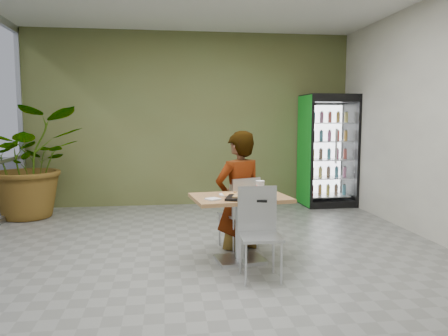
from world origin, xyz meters
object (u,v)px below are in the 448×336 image
Objects in this scene: soda_cup at (260,189)px; beverage_fridge at (328,150)px; cafeteria_tray at (247,198)px; chair_far at (242,207)px; potted_plant at (30,162)px; seated_woman at (239,202)px; dining_table at (240,215)px; chair_near at (259,225)px.

beverage_fridge is at bearing 57.44° from soda_cup.
cafeteria_tray is at bearing -135.78° from soda_cup.
chair_far is 3.85m from potted_plant.
chair_far reaches higher than cafeteria_tray.
potted_plant reaches higher than soda_cup.
seated_woman is at bearing 104.95° from soda_cup.
chair_far is 3.32m from beverage_fridge.
soda_cup is (0.15, -0.55, 0.25)m from seated_woman.
beverage_fridge reaches higher than cafeteria_tray.
dining_table is 1.26× the size of chair_far.
chair_near is 0.45× the size of beverage_fridge.
cafeteria_tray is 0.24× the size of potted_plant.
beverage_fridge is (1.96, 3.07, 0.19)m from soda_cup.
seated_woman is (0.07, 0.52, 0.04)m from dining_table.
beverage_fridge reaches higher than soda_cup.
seated_woman is 3.79m from potted_plant.
dining_table is 2.55× the size of cafeteria_tray.
beverage_fridge is (2.07, 2.55, 0.50)m from chair_far.
chair_near is 0.36m from cafeteria_tray.
chair_far is 0.49× the size of potted_plant.
chair_near is at bearing -122.19° from beverage_fridge.
cafeteria_tray is 3.89m from beverage_fridge.
chair_far is 0.61m from soda_cup.
seated_woman is at bearing 81.98° from dining_table.
chair_far is at bearing -130.71° from beverage_fridge.
seated_woman is 0.86× the size of beverage_fridge.
dining_table is 0.52m from seated_woman.
seated_woman is 0.62m from soda_cup.
seated_woman is at bearing 87.72° from cafeteria_tray.
potted_plant is at bearing 137.99° from dining_table.
chair_far is 0.08m from seated_woman.
dining_table is 0.64× the size of seated_woman.
chair_far is (0.11, 0.48, -0.01)m from dining_table.
seated_woman is at bearing -35.42° from potted_plant.
seated_woman is 3.99× the size of cafeteria_tray.
potted_plant is (-3.12, 3.18, 0.37)m from chair_near.
dining_table is 0.37m from soda_cup.
chair_far is 0.44× the size of beverage_fridge.
potted_plant is (-3.05, 2.91, 0.14)m from cafeteria_tray.
chair_far is 0.73m from cafeteria_tray.
cafeteria_tray is at bearing 61.96° from chair_far.
seated_woman reaches higher than soda_cup.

